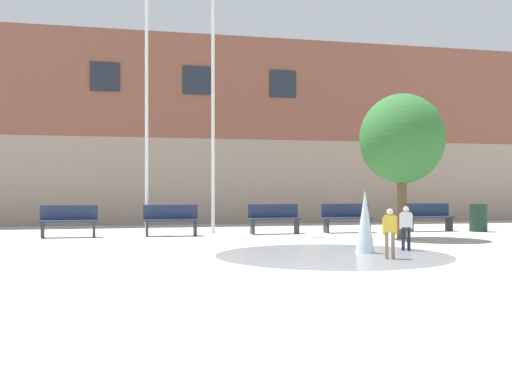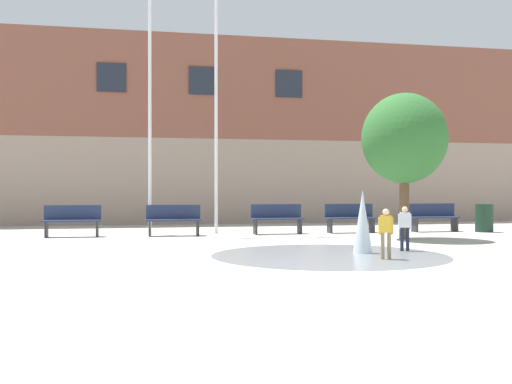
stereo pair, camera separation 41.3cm
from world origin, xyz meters
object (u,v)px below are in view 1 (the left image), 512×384
flagpole_right (214,78)px  trash_can (478,218)px  park_bench_under_right_flagpole (274,218)px  park_bench_left_of_flagpoles (69,221)px  park_bench_center (171,220)px  park_bench_far_right (429,217)px  child_in_fountain (406,225)px  child_running (390,229)px  flagpole_left (147,80)px  street_tree_near_building (402,139)px  park_bench_near_trashcan (346,217)px

flagpole_right → trash_can: (8.51, -1.03, -4.36)m
park_bench_under_right_flagpole → flagpole_right: size_ratio=0.18×
park_bench_left_of_flagpoles → park_bench_center: size_ratio=1.00×
park_bench_center → park_bench_far_right: size_ratio=1.00×
park_bench_left_of_flagpoles → flagpole_right: 6.10m
child_in_fountain → child_running: 1.74m
park_bench_left_of_flagpoles → park_bench_center: bearing=-2.6°
flagpole_left → trash_can: bearing=-5.6°
park_bench_far_right → flagpole_right: 8.27m
flagpole_right → trash_can: 9.62m
park_bench_center → street_tree_near_building: 7.00m
child_in_fountain → flagpole_left: flagpole_left is taller
park_bench_under_right_flagpole → trash_can: bearing=-4.4°
park_bench_left_of_flagpoles → child_running: (6.59, -6.96, 0.10)m
park_bench_under_right_flagpole → flagpole_left: (-3.82, 0.51, 4.19)m
flagpole_left → flagpole_right: (2.03, 0.00, 0.15)m
park_bench_center → park_bench_near_trashcan: (5.56, 0.20, 0.00)m
park_bench_near_trashcan → flagpole_left: 7.50m
park_bench_left_of_flagpoles → trash_can: (12.77, -0.49, -0.03)m
child_running → street_tree_near_building: 5.48m
park_bench_far_right → child_running: (-4.70, -6.99, 0.10)m
park_bench_left_of_flagpoles → child_running: size_ratio=1.62×
trash_can → park_bench_under_right_flagpole: bearing=175.6°
park_bench_far_right → flagpole_left: (-9.05, 0.51, 4.19)m
park_bench_under_right_flagpole → street_tree_near_building: (2.98, -2.60, 2.28)m
park_bench_center → park_bench_far_right: bearing=1.1°
trash_can → street_tree_near_building: (-3.74, -2.08, 2.31)m
child_running → flagpole_right: 8.93m
park_bench_center → park_bench_near_trashcan: same height
park_bench_far_right → flagpole_left: bearing=176.8°
park_bench_near_trashcan → trash_can: park_bench_near_trashcan is taller
child_running → child_in_fountain: bearing=-105.9°
park_bench_center → trash_can: (9.89, -0.36, -0.03)m
park_bench_far_right → child_running: bearing=-123.9°
park_bench_center → park_bench_far_right: 8.40m
park_bench_under_right_flagpole → child_in_fountain: size_ratio=1.62×
park_bench_left_of_flagpoles → child_in_fountain: size_ratio=1.62×
park_bench_center → park_bench_left_of_flagpoles: bearing=177.4°
park_bench_far_right → child_running: 8.43m
child_in_fountain → street_tree_near_building: 3.97m
child_running → trash_can: child_running is taller
flagpole_right → park_bench_center: bearing=-153.8°
park_bench_left_of_flagpoles → park_bench_near_trashcan: 8.45m
child_running → street_tree_near_building: size_ratio=0.25×
park_bench_far_right → child_in_fountain: size_ratio=1.62×
child_in_fountain → flagpole_left: size_ratio=0.11×
park_bench_left_of_flagpoles → flagpole_left: size_ratio=0.18×
park_bench_center → trash_can: size_ratio=1.78×
park_bench_left_of_flagpoles → trash_can: 12.78m
park_bench_far_right → trash_can: park_bench_far_right is taller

